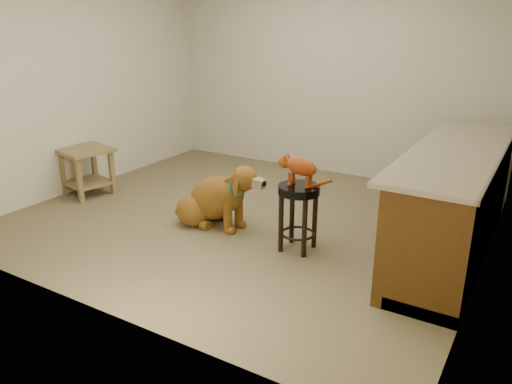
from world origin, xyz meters
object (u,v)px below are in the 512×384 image
Objects in this scene: padded_stool at (299,205)px; tabby_kitten at (298,167)px; side_table at (86,164)px; wood_stool at (469,170)px; golden_retriever at (215,199)px.

padded_stool is 0.34m from tabby_kitten.
side_table is at bearing 178.73° from padded_stool.
tabby_kitten reaches higher than wood_stool.
wood_stool is 2.38m from tabby_kitten.
padded_stool is 0.53× the size of golden_retriever.
golden_retriever is 1.07m from tabby_kitten.
tabby_kitten is (2.76, -0.06, 0.40)m from side_table.
golden_retriever is (1.82, 0.02, -0.09)m from side_table.
golden_retriever is at bearing 173.45° from tabby_kitten.
tabby_kitten is at bearing -1.26° from side_table.
tabby_kitten reaches higher than golden_retriever.
tabby_kitten is (0.94, -0.08, 0.50)m from golden_retriever.
padded_stool is 2.78m from side_table.
golden_retriever is at bearing -135.46° from wood_stool.
side_table is 0.56× the size of golden_retriever.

